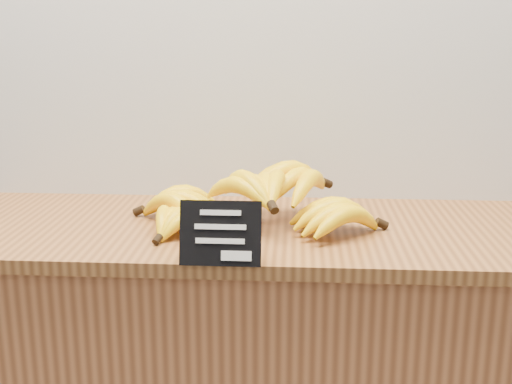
# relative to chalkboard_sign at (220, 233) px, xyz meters

# --- Properties ---
(counter_top) EXTENTS (1.48, 0.54, 0.03)m
(counter_top) POSITION_rel_chalkboard_sign_xyz_m (0.05, 0.26, -0.08)
(counter_top) COLOR #935C2D
(counter_top) RESTS_ON counter
(chalkboard_sign) EXTENTS (0.16, 0.04, 0.12)m
(chalkboard_sign) POSITION_rel_chalkboard_sign_xyz_m (0.00, 0.00, 0.00)
(chalkboard_sign) COLOR black
(chalkboard_sign) RESTS_ON counter_top
(banana_pile) EXTENTS (0.59, 0.34, 0.13)m
(banana_pile) POSITION_rel_chalkboard_sign_xyz_m (0.05, 0.25, -0.00)
(banana_pile) COLOR yellow
(banana_pile) RESTS_ON counter_top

